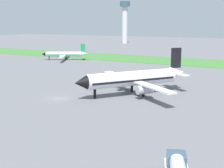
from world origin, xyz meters
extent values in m
plane|color=slate|center=(0.00, 0.00, 0.00)|extent=(600.00, 600.00, 0.00)
cube|color=#3D7533|center=(0.00, 79.13, 0.04)|extent=(360.00, 28.00, 0.08)
cylinder|color=silver|center=(-44.48, 58.56, 2.63)|extent=(14.80, 9.70, 2.19)
cone|color=black|center=(-52.10, 54.23, 2.63)|extent=(2.97, 2.95, 2.15)
cone|color=silver|center=(-36.48, 63.10, 2.90)|extent=(3.64, 3.23, 1.97)
cube|color=#198C4C|center=(-44.48, 58.56, 2.47)|extent=(14.06, 9.30, 0.31)
cube|color=silver|center=(-41.12, 53.53, 2.25)|extent=(7.29, 11.24, 0.22)
cube|color=silver|center=(-47.08, 64.01, 2.25)|extent=(7.29, 11.24, 0.22)
cylinder|color=#B7BABF|center=(-42.73, 55.12, 2.25)|extent=(1.87, 1.48, 0.70)
cylinder|color=#B7BABF|center=(-46.54, 61.82, 2.25)|extent=(1.87, 1.48, 0.70)
cube|color=#198C4C|center=(-36.86, 62.89, 5.48)|extent=(1.84, 1.20, 3.51)
cube|color=silver|center=(-36.10, 61.55, 2.85)|extent=(2.66, 3.32, 0.18)
cube|color=silver|center=(-37.62, 64.22, 2.85)|extent=(2.66, 3.32, 0.18)
cylinder|color=black|center=(-50.20, 55.31, 0.77)|extent=(0.39, 0.39, 1.53)
cylinder|color=black|center=(-42.46, 57.21, 0.77)|extent=(0.39, 0.39, 1.53)
cylinder|color=black|center=(-44.60, 60.98, 0.77)|extent=(0.39, 0.39, 1.53)
cylinder|color=white|center=(12.38, 11.06, 3.87)|extent=(15.65, 20.13, 3.40)
cone|color=black|center=(5.23, 0.97, 3.87)|extent=(4.51, 4.45, 3.33)
cone|color=white|center=(19.89, 21.66, 4.29)|extent=(5.00, 5.30, 3.06)
cube|color=black|center=(12.38, 11.06, 3.61)|extent=(14.99, 19.16, 0.48)
cube|color=white|center=(18.79, 7.28, 3.27)|extent=(13.36, 10.35, 0.34)
cube|color=white|center=(6.68, 15.86, 3.27)|extent=(13.36, 10.35, 0.34)
cylinder|color=#B7BABF|center=(16.61, 8.82, 2.05)|extent=(3.67, 4.11, 1.87)
cylinder|color=#B7BABF|center=(8.86, 14.31, 2.05)|extent=(3.67, 4.11, 1.87)
cube|color=black|center=(19.53, 21.15, 8.04)|extent=(1.94, 2.51, 4.95)
cube|color=white|center=(21.30, 19.90, 4.21)|extent=(4.60, 4.02, 0.27)
cube|color=white|center=(17.77, 22.41, 4.21)|extent=(4.60, 4.02, 0.27)
cylinder|color=black|center=(7.02, 3.49, 1.08)|extent=(0.61, 0.61, 2.16)
cylinder|color=black|center=(15.45, 10.78, 1.08)|extent=(0.61, 0.61, 2.16)
cylinder|color=black|center=(11.09, 13.87, 1.08)|extent=(0.61, 0.61, 2.16)
cube|color=#334C60|center=(33.82, -22.73, 2.35)|extent=(2.72, 2.91, 1.20)
cylinder|color=silver|center=(-72.74, 175.25, 14.65)|extent=(4.40, 4.40, 29.30)
cylinder|color=#38566B|center=(-72.74, 175.25, 31.30)|extent=(8.00, 8.00, 4.00)
camera|label=1|loc=(42.83, -52.84, 16.49)|focal=49.81mm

